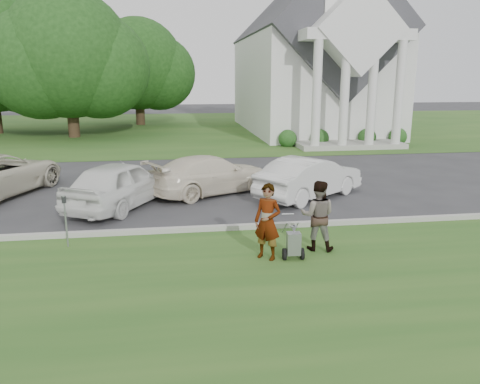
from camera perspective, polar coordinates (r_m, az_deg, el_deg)
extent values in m
plane|color=#333335|center=(12.27, -1.62, -5.53)|extent=(120.00, 120.00, 0.00)
cube|color=#27531C|center=(9.52, 0.51, -11.47)|extent=(80.00, 7.00, 0.01)
cube|color=#27531C|center=(38.73, -6.30, 7.80)|extent=(80.00, 30.00, 0.01)
cube|color=#9E9E93|center=(12.76, -1.91, -4.39)|extent=(80.00, 0.18, 0.15)
cube|color=white|center=(36.97, 8.18, 12.89)|extent=(9.00, 16.00, 7.00)
cube|color=#38383D|center=(37.08, 8.37, 18.30)|extent=(9.19, 17.00, 9.19)
cube|color=#9E9E93|center=(28.52, 13.12, 5.64)|extent=(6.20, 2.60, 0.30)
cylinder|color=white|center=(26.53, 9.32, 11.41)|extent=(0.50, 0.50, 6.00)
cylinder|color=white|center=(27.05, 12.62, 11.31)|extent=(0.50, 0.50, 6.00)
cylinder|color=white|center=(27.65, 15.78, 11.17)|extent=(0.50, 0.50, 6.00)
cylinder|color=white|center=(28.33, 18.80, 11.01)|extent=(0.50, 0.50, 6.00)
cube|color=white|center=(28.15, 13.99, 18.05)|extent=(6.20, 2.00, 0.60)
cube|color=white|center=(28.17, 14.03, 18.66)|extent=(5.09, 2.20, 5.09)
sphere|color=#1E4C19|center=(28.27, 5.82, 6.47)|extent=(1.10, 1.10, 1.10)
sphere|color=#1E4C19|center=(28.82, 9.71, 6.49)|extent=(1.10, 1.10, 1.10)
sphere|color=#1E4C19|center=(29.87, 15.23, 6.46)|extent=(1.10, 1.10, 1.10)
sphere|color=#1E4C19|center=(30.72, 18.68, 6.41)|extent=(1.10, 1.10, 1.10)
cylinder|color=#332316|center=(34.25, -19.72, 8.97)|extent=(0.76, 0.76, 3.20)
sphere|color=#193E13|center=(34.19, -20.27, 15.50)|extent=(8.40, 8.40, 8.40)
sphere|color=#193E13|center=(34.14, -16.85, 14.34)|extent=(6.89, 6.89, 6.89)
sphere|color=#193E13|center=(34.24, -23.12, 14.19)|extent=(7.22, 7.22, 7.22)
sphere|color=#193E13|center=(38.31, -25.15, 14.35)|extent=(7.54, 7.54, 7.54)
cylinder|color=#332316|center=(41.66, -12.10, 10.07)|extent=(0.76, 0.76, 3.00)
sphere|color=#193E13|center=(41.59, -12.36, 15.01)|extent=(7.60, 7.60, 7.60)
sphere|color=#193E13|center=(41.81, -9.87, 14.07)|extent=(6.23, 6.23, 6.23)
sphere|color=#193E13|center=(41.41, -14.51, 14.11)|extent=(6.54, 6.54, 6.54)
cylinder|color=black|center=(10.80, 5.43, -7.57)|extent=(0.08, 0.28, 0.28)
cylinder|color=black|center=(10.88, 7.58, -7.48)|extent=(0.08, 0.28, 0.28)
cylinder|color=#2D2D33|center=(10.84, 6.51, -7.53)|extent=(0.47, 0.06, 0.03)
cube|color=#93959B|center=(10.74, 6.55, -6.25)|extent=(0.32, 0.27, 0.51)
cone|color=#93959B|center=(10.63, 6.60, -4.53)|extent=(0.17, 0.17, 0.15)
cylinder|color=#2D2D33|center=(10.61, 6.61, -4.15)|extent=(0.04, 0.04, 0.06)
cylinder|color=#93959B|center=(11.06, 5.47, -4.36)|extent=(0.07, 0.69, 0.49)
cylinder|color=#93959B|center=(11.11, 6.80, -4.32)|extent=(0.07, 0.69, 0.49)
cylinder|color=#93959B|center=(11.33, 5.85, -2.68)|extent=(0.30, 0.04, 0.03)
imported|color=#999999|center=(10.60, 3.37, -3.72)|extent=(0.76, 0.73, 1.75)
imported|color=#999999|center=(11.30, 9.45, -2.91)|extent=(0.99, 0.88, 1.70)
cylinder|color=#93959B|center=(12.16, -20.42, -3.80)|extent=(0.04, 0.04, 1.13)
cube|color=#2D2D33|center=(11.99, -20.68, -0.87)|extent=(0.09, 0.07, 0.17)
cylinder|color=#93959B|center=(11.97, -20.72, -0.48)|extent=(0.09, 0.09, 0.03)
imported|color=white|center=(15.38, -14.35, 0.98)|extent=(3.65, 4.75, 1.51)
imported|color=white|center=(16.73, -3.58, 2.15)|extent=(5.01, 3.90, 1.36)
imported|color=silver|center=(16.24, 8.49, 1.76)|extent=(4.35, 3.73, 1.41)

